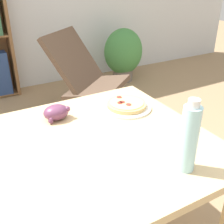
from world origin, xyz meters
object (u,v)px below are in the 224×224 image
(pizza_on_plate, at_px, (127,106))
(grape_bunch, at_px, (56,112))
(drink_bottle, at_px, (189,138))
(potted_plant_floor, at_px, (123,54))
(lounge_chair_far, at_px, (90,91))

(pizza_on_plate, bearing_deg, grape_bunch, 169.89)
(drink_bottle, bearing_deg, potted_plant_floor, 62.86)
(pizza_on_plate, xyz_separation_m, potted_plant_floor, (1.28, 2.11, -0.40))
(lounge_chair_far, bearing_deg, drink_bottle, -143.73)
(pizza_on_plate, distance_m, drink_bottle, 0.55)
(pizza_on_plate, height_order, drink_bottle, drink_bottle)
(pizza_on_plate, bearing_deg, drink_bottle, -98.30)
(potted_plant_floor, bearing_deg, grape_bunch, -128.61)
(drink_bottle, height_order, lounge_chair_far, drink_bottle)
(grape_bunch, xyz_separation_m, potted_plant_floor, (1.64, 2.05, -0.43))
(grape_bunch, relative_size, drink_bottle, 0.46)
(lounge_chair_far, distance_m, potted_plant_floor, 1.16)
(grape_bunch, height_order, drink_bottle, drink_bottle)
(lounge_chair_far, xyz_separation_m, potted_plant_floor, (0.87, 0.76, 0.10))
(grape_bunch, distance_m, drink_bottle, 0.66)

